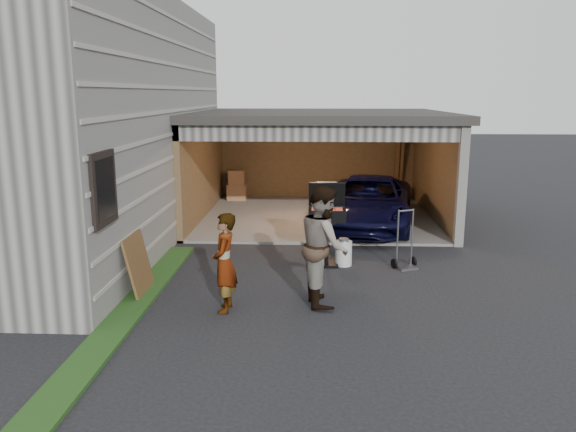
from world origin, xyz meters
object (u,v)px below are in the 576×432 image
(minivan, at_px, (369,204))
(bbq_grill, at_px, (327,217))
(hand_truck, at_px, (405,257))
(propane_tank, at_px, (344,253))
(man, at_px, (324,245))
(woman, at_px, (225,263))
(plywood_panel, at_px, (139,265))

(minivan, xyz_separation_m, bbq_grill, (-1.14, -3.16, 0.35))
(hand_truck, bearing_deg, minivan, 74.33)
(bbq_grill, relative_size, propane_tank, 3.28)
(man, distance_m, hand_truck, 2.67)
(man, xyz_separation_m, hand_truck, (1.65, 1.96, -0.75))
(minivan, relative_size, propane_tank, 9.03)
(man, height_order, hand_truck, man)
(minivan, xyz_separation_m, propane_tank, (-0.80, -3.20, -0.38))
(woman, relative_size, man, 0.81)
(man, xyz_separation_m, propane_tank, (0.44, 2.09, -0.73))
(bbq_grill, bearing_deg, plywood_panel, -150.37)
(woman, xyz_separation_m, hand_truck, (3.20, 2.37, -0.56))
(man, relative_size, bbq_grill, 1.20)
(plywood_panel, bearing_deg, woman, -23.72)
(hand_truck, bearing_deg, propane_tank, 151.24)
(minivan, relative_size, plywood_panel, 4.26)
(minivan, height_order, woman, woman)
(man, distance_m, plywood_panel, 3.19)
(minivan, xyz_separation_m, hand_truck, (0.41, -3.33, -0.40))
(hand_truck, bearing_deg, bbq_grill, 151.08)
(plywood_panel, bearing_deg, hand_truck, 19.26)
(minivan, relative_size, bbq_grill, 2.75)
(bbq_grill, height_order, hand_truck, bbq_grill)
(woman, bearing_deg, bbq_grill, 146.63)
(minivan, bearing_deg, propane_tank, -94.54)
(bbq_grill, xyz_separation_m, hand_truck, (1.55, -0.17, -0.74))
(man, distance_m, propane_tank, 2.26)
(minivan, distance_m, plywood_panel, 6.65)
(plywood_panel, height_order, hand_truck, hand_truck)
(hand_truck, bearing_deg, plywood_panel, 176.51)
(minivan, height_order, plywood_panel, minivan)
(minivan, relative_size, hand_truck, 3.83)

